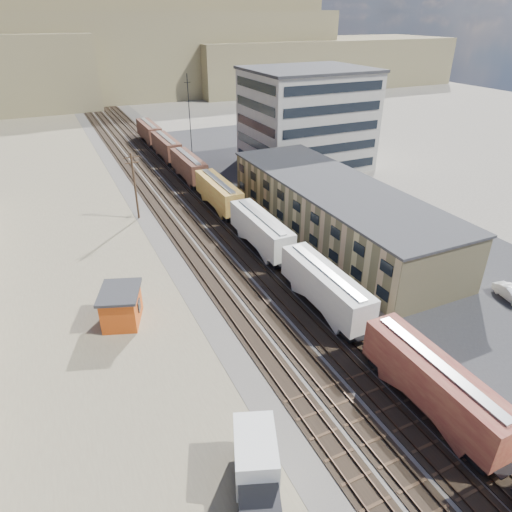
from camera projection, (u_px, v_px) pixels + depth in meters
name	position (u px, v px, depth m)	size (l,w,h in m)	color
ground	(348.00, 380.00, 38.71)	(300.00, 300.00, 0.00)	#6B6356
ballast_bed	(178.00, 193.00, 78.57)	(18.00, 200.00, 0.06)	#4C4742
dirt_yard	(59.00, 237.00, 63.12)	(24.00, 180.00, 0.03)	#73674F
asphalt_lot	(334.00, 202.00, 74.84)	(26.00, 120.00, 0.04)	#232326
rail_tracks	(175.00, 193.00, 78.33)	(11.40, 200.00, 0.24)	black
freight_train	(238.00, 209.00, 64.84)	(3.00, 119.74, 4.46)	black
warehouse	(334.00, 210.00, 62.52)	(12.40, 40.40, 7.25)	tan
office_tower	(306.00, 118.00, 88.60)	(22.60, 18.60, 18.45)	#9E998E
utility_pole_north	(135.00, 185.00, 66.52)	(2.20, 0.32, 10.00)	#382619
radio_mast	(190.00, 125.00, 84.48)	(1.20, 0.16, 18.00)	black
hills_north	(82.00, 53.00, 166.01)	(265.00, 80.00, 32.00)	brown
box_truck	(256.00, 470.00, 29.00)	(4.82, 7.41, 3.72)	silver
maintenance_shed	(121.00, 306.00, 45.24)	(5.24, 5.91, 3.60)	#C04712
parked_car_white	(511.00, 294.00, 49.24)	(1.49, 4.27, 1.41)	white
parked_car_silver	(450.00, 251.00, 58.01)	(2.04, 5.01, 1.45)	#B0B2B8
parked_car_blue	(298.00, 159.00, 94.05)	(2.72, 5.89, 1.64)	navy
parked_car_far	(344.00, 184.00, 80.62)	(1.80, 4.47, 1.52)	silver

